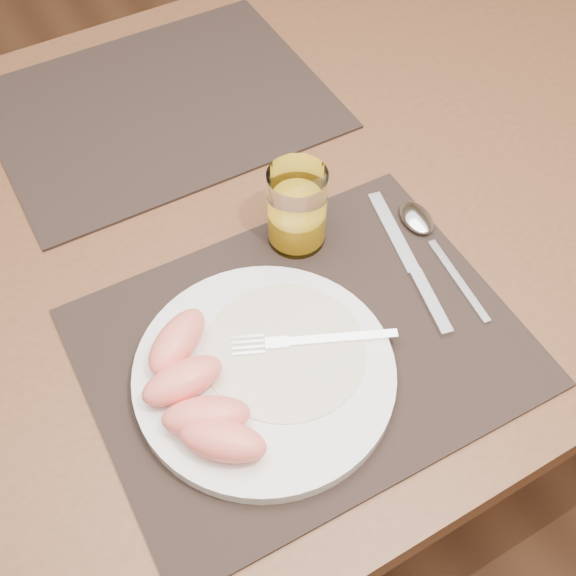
# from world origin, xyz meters

# --- Properties ---
(ground) EXTENTS (5.00, 5.00, 0.00)m
(ground) POSITION_xyz_m (0.00, 0.00, 0.00)
(ground) COLOR #55311D
(ground) RESTS_ON ground
(table) EXTENTS (1.40, 0.90, 0.75)m
(table) POSITION_xyz_m (0.00, 0.00, 0.67)
(table) COLOR brown
(table) RESTS_ON ground
(placemat_near) EXTENTS (0.46, 0.36, 0.00)m
(placemat_near) POSITION_xyz_m (-0.03, -0.22, 0.75)
(placemat_near) COLOR black
(placemat_near) RESTS_ON table
(placemat_far) EXTENTS (0.45, 0.35, 0.00)m
(placemat_far) POSITION_xyz_m (-0.00, 0.22, 0.75)
(placemat_far) COLOR black
(placemat_far) RESTS_ON table
(plate) EXTENTS (0.27, 0.27, 0.02)m
(plate) POSITION_xyz_m (-0.08, -0.23, 0.76)
(plate) COLOR white
(plate) RESTS_ON placemat_near
(plate_dressing) EXTENTS (0.17, 0.17, 0.00)m
(plate_dressing) POSITION_xyz_m (-0.05, -0.22, 0.77)
(plate_dressing) COLOR white
(plate_dressing) RESTS_ON plate
(fork) EXTENTS (0.17, 0.09, 0.00)m
(fork) POSITION_xyz_m (-0.04, -0.22, 0.77)
(fork) COLOR silver
(fork) RESTS_ON plate
(knife) EXTENTS (0.06, 0.22, 0.01)m
(knife) POSITION_xyz_m (0.13, -0.20, 0.76)
(knife) COLOR silver
(knife) RESTS_ON placemat_near
(spoon) EXTENTS (0.05, 0.19, 0.01)m
(spoon) POSITION_xyz_m (0.18, -0.15, 0.76)
(spoon) COLOR silver
(spoon) RESTS_ON placemat_near
(juice_glass) EXTENTS (0.07, 0.07, 0.10)m
(juice_glass) POSITION_xyz_m (0.04, -0.08, 0.80)
(juice_glass) COLOR white
(juice_glass) RESTS_ON placemat_near
(grapefruit_wedges) EXTENTS (0.11, 0.20, 0.03)m
(grapefruit_wedges) POSITION_xyz_m (-0.16, -0.23, 0.79)
(grapefruit_wedges) COLOR #FF7D68
(grapefruit_wedges) RESTS_ON plate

